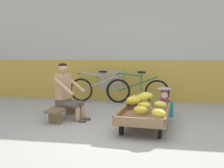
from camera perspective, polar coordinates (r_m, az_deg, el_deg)
name	(u,v)px	position (r m, az deg, el deg)	size (l,w,h in m)	color
ground_plane	(113,137)	(4.30, 0.13, -11.57)	(80.00, 80.00, 0.00)	#A39E93
back_wall	(132,43)	(7.38, 4.29, 8.89)	(16.00, 0.30, 3.20)	gold
banana_cart	(145,115)	(4.78, 7.14, -6.68)	(0.98, 1.52, 0.36)	#8E6B47
banana_pile	(142,102)	(4.77, 6.61, -3.97)	(0.82, 1.49, 0.26)	yellow
low_bench	(64,109)	(5.50, -10.48, -5.35)	(0.41, 1.12, 0.27)	brown
vendor_seated	(67,91)	(5.38, -9.82, -1.62)	(0.73, 0.59, 1.14)	tan
plastic_crate	(164,108)	(5.77, 11.27, -5.26)	(0.36, 0.28, 0.30)	#19847F
weighing_scale	(164,95)	(5.72, 11.35, -2.29)	(0.30, 0.30, 0.29)	#28282D
bicycle_near_left	(99,89)	(7.08, -2.80, -1.15)	(1.66, 0.48, 0.86)	black
bicycle_far_left	(137,90)	(6.91, 5.54, -1.38)	(1.66, 0.48, 0.86)	black
sign_board	(111,85)	(7.34, -0.29, -0.21)	(0.70, 0.27, 0.87)	#C6B289
shopping_bag	(162,114)	(5.42, 10.75, -6.40)	(0.18, 0.12, 0.24)	silver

